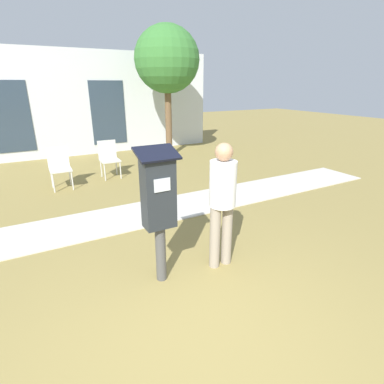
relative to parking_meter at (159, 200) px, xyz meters
The scene contains 8 objects.
ground_plane 1.46m from the parking_meter, 95.94° to the right, with size 40.00×40.00×0.00m, color olive.
sidewalk 2.15m from the parking_meter, 93.28° to the left, with size 12.00×1.10×0.02m.
building_facade 7.47m from the parking_meter, 90.84° to the left, with size 10.00×0.26×3.20m.
parking_meter is the anchor object (origin of this frame).
person_standing 0.80m from the parking_meter, ahead, with size 0.32×0.32×1.58m.
outdoor_chair_left 4.24m from the parking_meter, 98.66° to the left, with size 0.44×0.44×0.90m.
outdoor_chair_middle 4.54m from the parking_meter, 83.33° to the left, with size 0.44×0.44×0.90m.
tree 6.73m from the parking_meter, 64.62° to the left, with size 1.90×1.90×3.82m.
Camera 1 is at (-1.02, -1.78, 2.21)m, focal length 28.00 mm.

